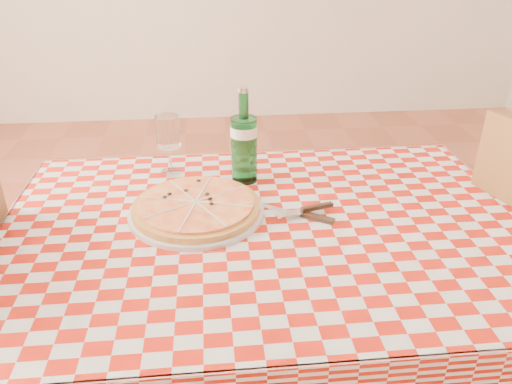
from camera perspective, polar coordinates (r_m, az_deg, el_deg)
dining_table at (r=1.28m, az=1.17°, el=-7.52°), size 1.20×0.80×0.75m
tablecloth at (r=1.23m, az=1.21°, el=-3.91°), size 1.30×0.90×0.01m
pizza_plate at (r=1.27m, az=-6.84°, el=-1.61°), size 0.42×0.42×0.04m
water_bottle at (r=1.39m, az=-1.39°, el=6.46°), size 0.08×0.08×0.27m
wine_glass at (r=1.47m, az=-9.92°, el=5.30°), size 0.09×0.09×0.18m
cutlery at (r=1.26m, az=5.22°, el=-2.28°), size 0.23×0.20×0.02m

